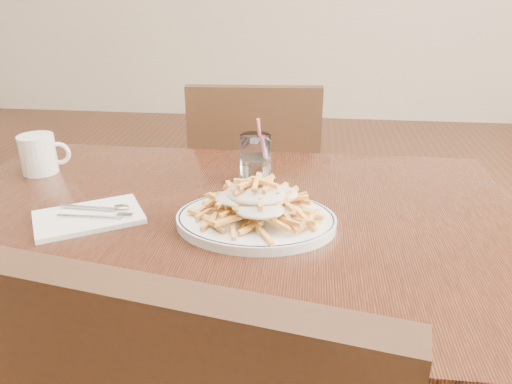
# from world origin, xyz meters

# --- Properties ---
(table) EXTENTS (1.20, 0.80, 0.75)m
(table) POSITION_xyz_m (0.00, 0.00, 0.67)
(table) COLOR black
(table) RESTS_ON ground
(chair_far) EXTENTS (0.44, 0.44, 0.89)m
(chair_far) POSITION_xyz_m (-0.01, 0.69, 0.50)
(chair_far) COLOR black
(chair_far) RESTS_ON ground
(fries_plate) EXTENTS (0.34, 0.30, 0.02)m
(fries_plate) POSITION_xyz_m (0.07, -0.03, 0.76)
(fries_plate) COLOR white
(fries_plate) RESTS_ON table
(loaded_fries) EXTENTS (0.26, 0.24, 0.07)m
(loaded_fries) POSITION_xyz_m (0.07, -0.03, 0.80)
(loaded_fries) COLOR gold
(loaded_fries) RESTS_ON fries_plate
(napkin) EXTENTS (0.24, 0.22, 0.01)m
(napkin) POSITION_xyz_m (-0.26, -0.04, 0.76)
(napkin) COLOR silver
(napkin) RESTS_ON table
(cutlery) EXTENTS (0.16, 0.06, 0.01)m
(cutlery) POSITION_xyz_m (-0.26, -0.04, 0.76)
(cutlery) COLOR silver
(cutlery) RESTS_ON napkin
(water_glass) EXTENTS (0.07, 0.07, 0.15)m
(water_glass) POSITION_xyz_m (0.04, 0.18, 0.80)
(water_glass) COLOR white
(water_glass) RESTS_ON table
(coffee_mug) EXTENTS (0.12, 0.08, 0.09)m
(coffee_mug) POSITION_xyz_m (-0.48, 0.19, 0.80)
(coffee_mug) COLOR white
(coffee_mug) RESTS_ON table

